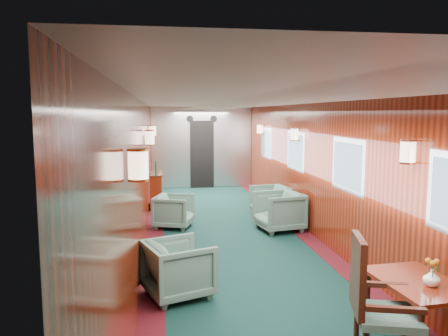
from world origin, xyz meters
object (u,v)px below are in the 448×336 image
armchair_right_far (270,201)px  dining_table (418,292)px  armchair_left_far (174,211)px  armchair_left_near (178,269)px  armchair_right_near (279,211)px  credenza (156,190)px  side_chair (374,300)px

armchair_right_far → dining_table: bearing=-10.7°
armchair_left_far → armchair_right_far: 2.16m
armchair_right_far → armchair_left_near: bearing=-39.5°
dining_table → armchair_right_near: bearing=86.9°
credenza → armchair_right_near: 3.34m
credenza → armchair_left_near: credenza is taller
credenza → armchair_right_far: size_ratio=1.48×
credenza → armchair_left_far: credenza is taller
armchair_left_near → armchair_left_far: armchair_left_near is taller
side_chair → armchair_right_far: size_ratio=1.61×
armchair_left_far → armchair_right_near: armchair_right_near is taller
dining_table → credenza: 7.17m
dining_table → armchair_right_far: bearing=85.4°
armchair_left_near → armchair_right_far: 4.39m
side_chair → armchair_right_far: 5.69m
armchair_left_near → armchair_right_far: armchair_left_near is taller
armchair_right_far → credenza: bearing=-128.7°
side_chair → armchair_right_near: bearing=100.2°
credenza → armchair_left_far: size_ratio=1.56×
armchair_left_near → armchair_right_near: 3.40m
armchair_right_near → armchair_right_far: (0.11, 1.10, -0.03)m
credenza → side_chair: bearing=-74.9°
dining_table → armchair_left_near: 2.66m
dining_table → armchair_right_near: 4.35m
armchair_left_far → armchair_right_far: size_ratio=0.95×
armchair_right_far → armchair_right_near: bearing=-16.4°
armchair_left_near → armchair_right_near: (2.01, 2.74, 0.03)m
side_chair → armchair_left_near: (-1.57, 1.82, -0.30)m
armchair_left_near → armchair_right_near: size_ratio=0.93×
armchair_right_near → armchair_right_far: 1.10m
side_chair → credenza: size_ratio=1.09×
dining_table → armchair_right_far: 5.45m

